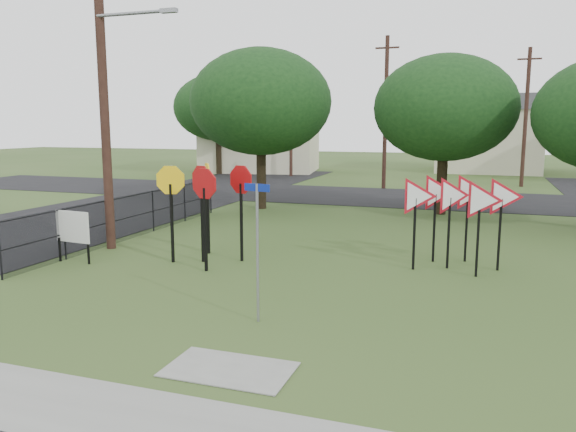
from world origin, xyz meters
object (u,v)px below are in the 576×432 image
object	(u,v)px
yield_sign_cluster	(458,200)
info_board	(73,229)
street_name_sign	(257,243)
stop_sign_cluster	(205,191)

from	to	relation	value
yield_sign_cluster	info_board	size ratio (longest dim) A/B	2.19
info_board	street_name_sign	bearing A→B (deg)	-22.24
yield_sign_cluster	info_board	distance (m)	10.62
stop_sign_cluster	info_board	xyz separation A→B (m)	(-3.46, -1.34, -1.04)
yield_sign_cluster	info_board	bearing A→B (deg)	-163.92
street_name_sign	stop_sign_cluster	size ratio (longest dim) A/B	0.99
street_name_sign	yield_sign_cluster	xyz separation A→B (m)	(3.47, 5.67, 0.28)
street_name_sign	yield_sign_cluster	bearing A→B (deg)	58.54
street_name_sign	info_board	size ratio (longest dim) A/B	1.86
stop_sign_cluster	yield_sign_cluster	size ratio (longest dim) A/B	0.85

